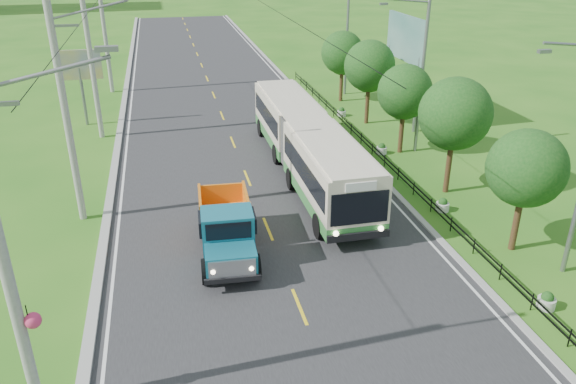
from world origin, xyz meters
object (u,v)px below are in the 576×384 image
object	(u,v)px
streetlight_mid	(420,72)
tree_third	(454,117)
pole_near	(67,114)
bus	(307,142)
tree_fifth	(369,68)
streetlight_far	(345,34)
planter_front	(547,301)
planter_near	(442,205)
tree_second	(525,171)
pole_mid	(92,59)
billboard_right	(405,45)
tree_back	(342,55)
tree_fourth	(405,94)
pole_far	(105,30)
planter_mid	(382,149)
billboard_left	(79,70)
dump_truck	(226,226)
planter_far	(342,112)
pole_nearest	(6,258)

from	to	relation	value
streetlight_mid	tree_third	bearing A→B (deg)	-97.64
pole_near	bus	distance (m)	12.26
tree_fifth	streetlight_far	world-z (taller)	streetlight_far
planter_front	planter_near	world-z (taller)	same
tree_second	pole_mid	bearing A→B (deg)	133.85
tree_second	billboard_right	size ratio (longest dim) A/B	0.73
tree_third	planter_near	bearing A→B (deg)	-120.41
tree_back	planter_front	xyz separation A→B (m)	(-1.26, -28.14, -3.37)
tree_fourth	pole_far	bearing A→B (deg)	133.85
planter_front	planter_mid	distance (m)	16.00
billboard_left	dump_truck	size ratio (longest dim) A/B	0.90
planter_far	billboard_right	world-z (taller)	billboard_right
dump_truck	pole_far	bearing A→B (deg)	105.12
pole_nearest	streetlight_far	xyz separation A→B (m)	(18.88, 31.00, -0.03)
tree_second	streetlight_mid	distance (m)	11.97
tree_fifth	bus	distance (m)	10.86
pole_nearest	streetlight_far	size ratio (longest dim) A/B	1.10
pole_nearest	pole_near	size ratio (longest dim) A/B	1.00
tree_fourth	tree_fifth	size ratio (longest dim) A/B	0.93
tree_fourth	planter_far	distance (m)	8.62
planter_front	bus	bearing A→B (deg)	111.21
pole_far	billboard_left	distance (m)	9.17
pole_mid	billboard_right	bearing A→B (deg)	-2.78
tree_third	tree_back	world-z (taller)	tree_third
pole_nearest	planter_mid	distance (m)	24.38
tree_fifth	pole_far	bearing A→B (deg)	144.64
tree_fourth	planter_front	distance (m)	16.52
planter_far	dump_truck	size ratio (longest dim) A/B	0.12
tree_third	pole_far	bearing A→B (deg)	126.09
streetlight_far	billboard_left	world-z (taller)	streetlight_far
tree_fourth	streetlight_far	size ratio (longest dim) A/B	0.60
planter_near	planter_far	bearing A→B (deg)	90.00
streetlight_far	planter_mid	distance (m)	14.88
streetlight_mid	planter_mid	bearing A→B (deg)	-180.00
pole_mid	tree_fifth	world-z (taller)	pole_mid
streetlight_mid	planter_near	distance (m)	9.46
pole_mid	planter_far	bearing A→B (deg)	3.39
streetlight_mid	billboard_left	world-z (taller)	streetlight_mid
pole_mid	planter_front	distance (m)	28.92
tree_fifth	planter_near	world-z (taller)	tree_fifth
tree_third	streetlight_far	bearing A→B (deg)	87.73
tree_back	planter_mid	xyz separation A→B (m)	(-1.26, -12.14, -3.37)
billboard_left	planter_front	bearing A→B (deg)	-55.16
pole_mid	planter_mid	world-z (taller)	pole_mid
tree_fourth	planter_far	bearing A→B (deg)	99.08
pole_far	tree_third	world-z (taller)	pole_far
billboard_right	dump_truck	distance (m)	21.72
tree_fifth	tree_third	bearing A→B (deg)	-90.00
pole_near	tree_fifth	bearing A→B (deg)	31.59
tree_second	planter_mid	distance (m)	12.36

